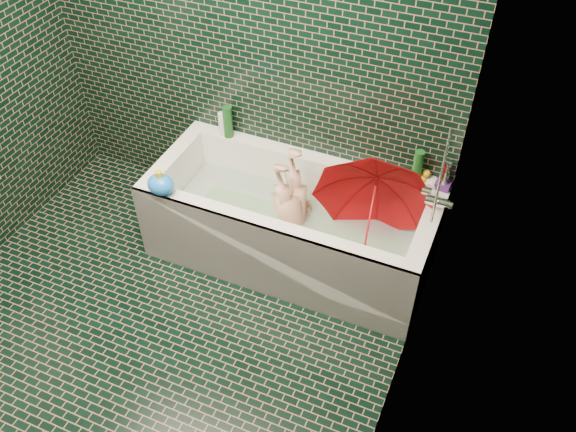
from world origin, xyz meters
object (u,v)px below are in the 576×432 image
at_px(child, 294,220).
at_px(rubber_duck, 421,178).
at_px(bath_toy, 161,184).
at_px(umbrella, 370,214).
at_px(bathtub, 290,231).

height_order(child, rubber_duck, rubber_duck).
bearing_deg(child, bath_toy, -54.16).
distance_m(umbrella, bath_toy, 1.19).
height_order(bathtub, rubber_duck, rubber_duck).
bearing_deg(bath_toy, rubber_duck, 6.64).
distance_m(rubber_duck, bath_toy, 1.49).
relative_size(umbrella, rubber_duck, 5.41).
relative_size(child, umbrella, 1.33).
distance_m(bathtub, bath_toy, 0.84).
distance_m(umbrella, rubber_duck, 0.40).
height_order(bathtub, umbrella, umbrella).
xyz_separation_m(bathtub, rubber_duck, (0.67, 0.34, 0.38)).
bearing_deg(bathtub, child, 20.06).
bearing_deg(umbrella, bathtub, 175.32).
bearing_deg(bathtub, bath_toy, -153.87).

